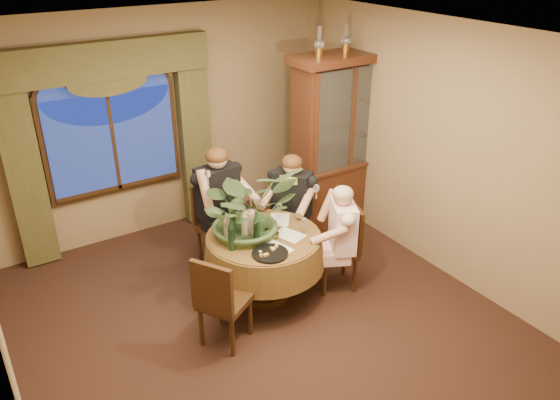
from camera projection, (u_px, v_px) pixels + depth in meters
floor at (263, 322)px, 5.52m from camera, size 5.00×5.00×0.00m
wall_back at (158, 124)px, 6.78m from camera, size 4.50×0.00×4.50m
wall_right at (437, 150)px, 5.99m from camera, size 0.00×5.00×5.00m
ceiling at (259, 39)px, 4.28m from camera, size 5.00×5.00×0.00m
window at (113, 142)px, 6.49m from camera, size 1.62×0.10×1.32m
arched_transom at (104, 77)px, 6.14m from camera, size 1.60×0.06×0.44m
drapery_left at (24, 171)px, 6.00m from camera, size 0.38×0.14×2.32m
drapery_right at (195, 137)px, 7.00m from camera, size 0.38×0.14×2.32m
swag_valance at (104, 60)px, 5.99m from camera, size 2.45×0.16×0.42m
dining_table at (264, 266)px, 5.78m from camera, size 1.69×1.69×0.75m
china_cabinet at (341, 142)px, 6.99m from camera, size 1.39×0.55×2.25m
oil_lamp_left at (319, 41)px, 6.23m from camera, size 0.11×0.11×0.34m
oil_lamp_center at (346, 38)px, 6.41m from camera, size 0.11×0.11×0.34m
oil_lamp_right at (371, 35)px, 6.60m from camera, size 0.11×0.11×0.34m
chair_right at (336, 248)px, 5.90m from camera, size 0.53×0.53×0.96m
chair_back_right at (283, 220)px, 6.47m from camera, size 0.59×0.59×0.96m
chair_back at (218, 226)px, 6.32m from camera, size 0.47×0.47×0.96m
chair_front_left at (225, 299)px, 5.09m from camera, size 0.58×0.58×0.96m
person_pink at (342, 240)px, 5.75m from camera, size 0.57×0.59×1.26m
person_back at (219, 207)px, 6.21m from camera, size 0.57×0.54×1.47m
person_scarf at (292, 208)px, 6.31m from camera, size 0.64×0.65×1.35m
stoneware_vase at (250, 223)px, 5.56m from camera, size 0.14×0.14×0.27m
centerpiece_plant at (246, 176)px, 5.37m from camera, size 1.03×1.14×0.89m
olive_bowl at (272, 235)px, 5.56m from camera, size 0.15×0.15×0.05m
cheese_platter at (270, 253)px, 5.27m from camera, size 0.35×0.35×0.02m
wine_bottle_0 at (232, 235)px, 5.28m from camera, size 0.07×0.07×0.33m
wine_bottle_1 at (227, 228)px, 5.40m from camera, size 0.07×0.07×0.33m
wine_bottle_2 at (244, 223)px, 5.49m from camera, size 0.07×0.07×0.33m
wine_bottle_3 at (257, 227)px, 5.43m from camera, size 0.07×0.07×0.33m
wine_bottle_4 at (233, 221)px, 5.53m from camera, size 0.07×0.07×0.33m
tasting_paper_0 at (289, 235)px, 5.60m from camera, size 0.30×0.35×0.00m
tasting_paper_1 at (279, 220)px, 5.90m from camera, size 0.35×0.37×0.00m
tasting_paper_2 at (276, 249)px, 5.36m from camera, size 0.28×0.34×0.00m
wine_glass_person_pink at (304, 225)px, 5.61m from camera, size 0.07×0.07×0.18m
wine_glass_person_back at (240, 213)px, 5.86m from camera, size 0.07×0.07×0.18m
wine_glass_person_scarf at (279, 210)px, 5.92m from camera, size 0.07×0.07×0.18m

